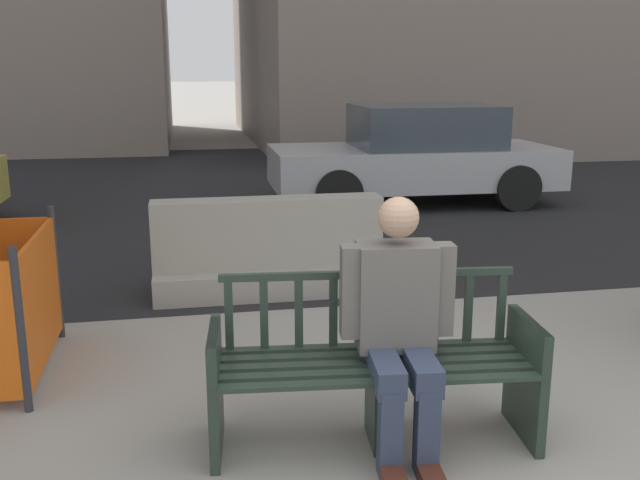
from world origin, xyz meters
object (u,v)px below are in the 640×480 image
Objects in this scene: street_bench at (373,371)px; seated_person at (399,321)px; jersey_barrier_centre at (268,254)px; car_sedan_mid at (416,155)px.

seated_person reaches higher than street_bench.
street_bench is 0.32m from seated_person.
car_sedan_mid is at bearing 55.82° from jersey_barrier_centre.
car_sedan_mid reaches higher than seated_person.
seated_person is at bearing -82.88° from jersey_barrier_centre.
car_sedan_mid is at bearing 71.04° from seated_person.
jersey_barrier_centre is 0.49× the size of car_sedan_mid.
car_sedan_mid is (2.27, 6.61, 0.01)m from seated_person.
car_sedan_mid reaches higher than street_bench.
seated_person is (0.11, -0.07, 0.29)m from street_bench.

